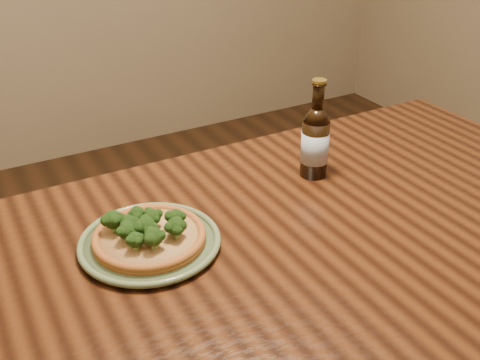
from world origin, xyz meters
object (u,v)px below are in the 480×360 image
table (298,265)px  beer_bottle (315,141)px  plate (150,242)px  pizza (149,235)px

table → beer_bottle: 0.32m
table → beer_bottle: size_ratio=6.38×
plate → beer_bottle: 0.49m
plate → beer_bottle: beer_bottle is taller
table → plate: size_ratio=5.48×
plate → pizza: bearing=-170.6°
pizza → beer_bottle: (0.47, 0.09, 0.06)m
table → pizza: bearing=161.6°
beer_bottle → table: bearing=-116.9°
plate → pizza: (-0.00, -0.00, 0.02)m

